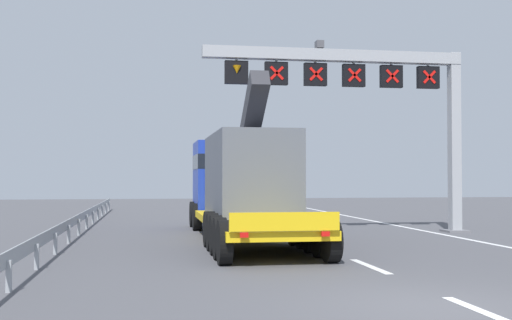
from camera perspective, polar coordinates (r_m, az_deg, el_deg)
ground at (r=11.42m, az=15.32°, el=-12.30°), size 112.00×112.00×0.00m
lane_markings at (r=26.44m, az=2.17°, el=-6.18°), size 0.20×45.85×0.01m
edge_line_right at (r=24.81m, az=16.80°, el=-6.43°), size 0.20×63.00×0.01m
overhead_lane_gantry at (r=25.65m, az=9.77°, el=6.40°), size 10.44×0.90×7.37m
heavy_haul_truck_yellow at (r=23.44m, az=-1.51°, el=-1.92°), size 3.03×14.06×5.30m
guardrail_left at (r=26.47m, az=-15.06°, el=-4.93°), size 0.13×36.16×0.76m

